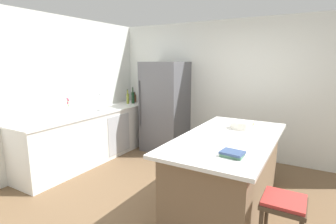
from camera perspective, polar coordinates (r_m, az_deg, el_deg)
name	(u,v)px	position (r m, az deg, el deg)	size (l,w,h in m)	color
ground_plane	(174,205)	(3.57, 1.35, -19.72)	(7.20, 7.20, 0.00)	brown
wall_rear	(230,89)	(5.18, 13.54, 4.91)	(6.00, 0.10, 2.60)	silver
wall_left	(46,94)	(4.79, -25.27, 3.67)	(0.10, 6.00, 2.60)	silver
counter_run_left	(94,136)	(5.07, -16.07, -5.01)	(0.65, 2.93, 0.92)	silver
kitchen_island	(227,171)	(3.44, 12.91, -12.56)	(1.07, 2.12, 0.92)	#7A6047
refrigerator	(165,107)	(5.34, -0.63, 1.17)	(0.81, 0.78, 1.82)	#56565B
bar_stool	(283,212)	(2.58, 24.01, -19.47)	(0.36, 0.36, 0.68)	#473828
sink_faucet	(80,105)	(4.82, -18.84, 1.52)	(0.15, 0.05, 0.30)	silver
flower_vase	(69,111)	(4.53, -21.04, 0.19)	(0.07, 0.07, 0.33)	silver
paper_towel_roll	(100,103)	(5.03, -14.72, 1.84)	(0.14, 0.14, 0.31)	gray
syrup_bottle	(135,98)	(5.97, -7.32, 3.09)	(0.07, 0.07, 0.22)	#5B3319
hot_sauce_bottle	(133,99)	(5.88, -7.63, 2.92)	(0.05, 0.05, 0.21)	red
wine_bottle	(133,97)	(5.75, -7.73, 3.26)	(0.07, 0.07, 0.36)	#19381E
olive_oil_bottle	(128,98)	(5.73, -8.85, 3.04)	(0.06, 0.06, 0.31)	olive
cookbook_stack	(232,154)	(2.62, 13.99, -8.91)	(0.23, 0.20, 0.05)	#4C7F60
mixing_bowl	(242,125)	(3.70, 15.93, -2.77)	(0.28, 0.28, 0.10)	silver
cutting_board	(242,124)	(3.92, 16.07, -2.62)	(0.30, 0.24, 0.02)	#9E7042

